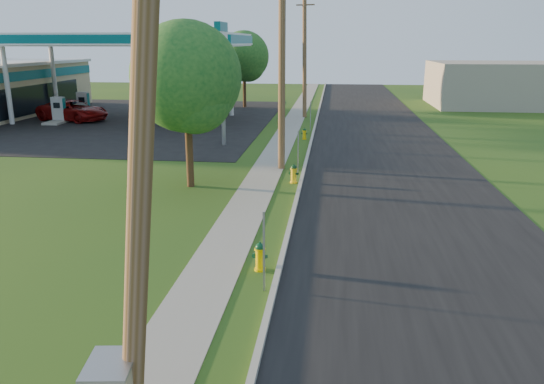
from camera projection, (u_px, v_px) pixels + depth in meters
The scene contains 24 objects.
road at pixel (411, 220), 17.88m from camera, with size 8.00×120.00×0.02m, color black.
curb at pixel (293, 214), 18.31m from camera, with size 0.15×120.00×0.15m, color #9E9C91.
sidewalk at pixel (243, 213), 18.52m from camera, with size 1.50×120.00×0.03m, color gray.
forecourt at pixel (104, 119), 41.18m from camera, with size 26.00×28.00×0.02m, color black.
utility_pole_near at pixel (141, 124), 6.63m from camera, with size 1.40×0.32×9.48m.
utility_pole_mid at pixel (282, 61), 23.79m from camera, with size 1.40×0.32×9.80m.
utility_pole_far at pixel (305, 55), 41.03m from camera, with size 1.40×0.32×9.50m.
sign_post_near at pixel (264, 252), 12.54m from camera, with size 0.05×0.04×2.00m, color gray.
sign_post_mid at pixel (298, 153), 23.82m from camera, with size 0.05×0.04×2.00m, color gray.
sign_post_far at pixel (311, 116), 35.47m from camera, with size 0.05×0.04×2.00m, color gray.
gas_canopy at pixel (122, 41), 39.35m from camera, with size 18.18×9.18×6.40m.
fuel_pump_nw at pixel (59, 113), 39.35m from camera, with size 1.20×3.20×1.90m.
fuel_pump_ne at pixel (177, 115), 38.35m from camera, with size 1.20×3.20×1.90m.
fuel_pump_sw at pixel (84, 107), 43.18m from camera, with size 1.20×3.20×1.90m.
fuel_pump_se at pixel (191, 108), 42.18m from camera, with size 1.20×3.20×1.90m.
price_pylon at pixel (222, 49), 29.35m from camera, with size 0.34×2.04×6.85m.
distant_building at pixel (510, 84), 49.28m from camera, with size 14.00×10.00×4.00m, color gray.
tree_verge at pixel (188, 82), 20.83m from camera, with size 4.40×4.40×6.67m.
tree_lot at pixel (245, 58), 47.51m from camera, with size 4.50×4.50×6.82m.
hydrant_near at pixel (260, 256), 13.84m from camera, with size 0.42×0.37×0.80m.
hydrant_mid at pixel (294, 174), 22.48m from camera, with size 0.43×0.38×0.84m.
hydrant_far at pixel (304, 134), 32.61m from camera, with size 0.37×0.33×0.72m.
car_red at pixel (73, 111), 40.22m from camera, with size 2.58×5.59×1.55m, color maroon.
car_silver at pixel (193, 113), 39.40m from camera, with size 1.70×4.23×1.44m, color #B6B9BF.
Camera 1 is at (1.79, -7.38, 5.79)m, focal length 35.00 mm.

